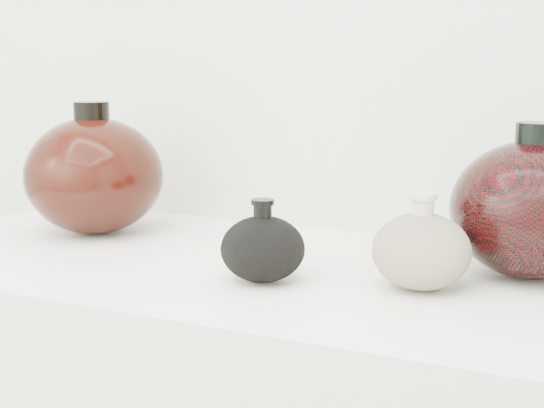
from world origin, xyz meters
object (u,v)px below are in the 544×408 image
at_px(left_round_pot, 94,175).
at_px(right_round_pot, 532,209).
at_px(black_gourd_vase, 263,248).
at_px(cream_gourd_vase, 421,250).

bearing_deg(left_round_pot, right_round_pot, 2.64).
relative_size(black_gourd_vase, right_round_pot, 0.40).
bearing_deg(right_round_pot, black_gourd_vase, -151.30).
distance_m(black_gourd_vase, left_round_pot, 0.39).
distance_m(black_gourd_vase, cream_gourd_vase, 0.20).
xyz_separation_m(cream_gourd_vase, left_round_pot, (-0.55, 0.08, 0.05)).
xyz_separation_m(left_round_pot, right_round_pot, (0.67, 0.03, -0.01)).
distance_m(left_round_pot, right_round_pot, 0.67).
bearing_deg(black_gourd_vase, left_round_pot, 159.82).
xyz_separation_m(black_gourd_vase, right_round_pot, (0.30, 0.16, 0.05)).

